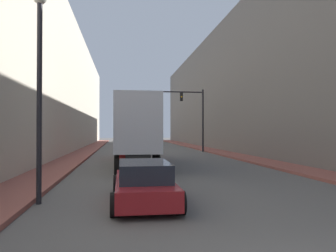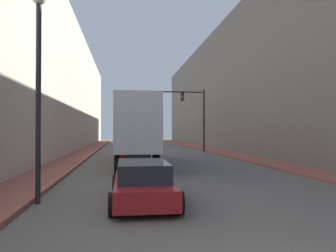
{
  "view_description": "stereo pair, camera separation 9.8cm",
  "coord_description": "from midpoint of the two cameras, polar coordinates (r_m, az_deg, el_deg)",
  "views": [
    {
      "loc": [
        -3.06,
        -2.81,
        2.26
      ],
      "look_at": [
        -0.67,
        13.94,
        2.49
      ],
      "focal_mm": 35.0,
      "sensor_mm": 36.0,
      "label": 1
    },
    {
      "loc": [
        -2.96,
        -2.82,
        2.26
      ],
      "look_at": [
        -0.67,
        13.94,
        2.49
      ],
      "focal_mm": 35.0,
      "sensor_mm": 36.0,
      "label": 2
    }
  ],
  "objects": [
    {
      "name": "sidewalk_right",
      "position": [
        34.32,
        8.86,
        -4.44
      ],
      "size": [
        2.13,
        80.0,
        0.15
      ],
      "color": "brown",
      "rests_on": "ground"
    },
    {
      "name": "sidewalk_left",
      "position": [
        33.11,
        -14.35,
        -4.56
      ],
      "size": [
        2.13,
        80.0,
        0.15
      ],
      "color": "brown",
      "rests_on": "ground"
    },
    {
      "name": "building_right",
      "position": [
        35.97,
        15.1,
        7.1
      ],
      "size": [
        6.0,
        80.0,
        14.37
      ],
      "color": "#66605B",
      "rests_on": "ground"
    },
    {
      "name": "building_left",
      "position": [
        34.07,
        -21.18,
        7.23
      ],
      "size": [
        6.0,
        80.0,
        13.97
      ],
      "color": "#BCB29E",
      "rests_on": "ground"
    },
    {
      "name": "semi_truck",
      "position": [
        21.9,
        -5.78,
        -0.64
      ],
      "size": [
        2.4,
        12.55,
        4.2
      ],
      "color": "#B2B7C1",
      "rests_on": "ground"
    },
    {
      "name": "sedan_car",
      "position": [
        10.51,
        -4.19,
        -9.78
      ],
      "size": [
        1.98,
        4.75,
        1.29
      ],
      "color": "maroon",
      "rests_on": "ground"
    },
    {
      "name": "traffic_signal_gantry",
      "position": [
        34.88,
        3.68,
        3.09
      ],
      "size": [
        7.11,
        0.35,
        6.65
      ],
      "color": "black",
      "rests_on": "ground"
    },
    {
      "name": "street_lamp",
      "position": [
        11.02,
        -21.39,
        9.73
      ],
      "size": [
        0.44,
        0.44,
        6.61
      ],
      "color": "black",
      "rests_on": "ground"
    }
  ]
}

